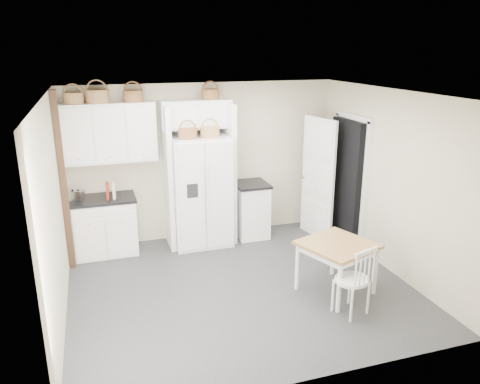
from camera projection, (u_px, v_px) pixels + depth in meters
name	position (u px, v px, depth m)	size (l,w,h in m)	color
floor	(240.00, 287.00, 6.42)	(4.50, 4.50, 0.00)	#2C2D31
ceiling	(240.00, 94.00, 5.64)	(4.50, 4.50, 0.00)	white
wall_back	(204.00, 162.00, 7.85)	(4.50, 4.50, 0.00)	#BEB290
wall_left	(54.00, 215.00, 5.38)	(4.00, 4.00, 0.00)	#BEB290
wall_right	(390.00, 182.00, 6.68)	(4.00, 4.00, 0.00)	#BEB290
refrigerator	(200.00, 191.00, 7.61)	(0.93, 0.75, 1.80)	white
base_cab_left	(105.00, 227.00, 7.34)	(0.95, 0.60, 0.88)	white
base_cab_right	(251.00, 210.00, 8.04)	(0.51, 0.62, 0.91)	white
dining_table	(336.00, 268.00, 6.19)	(0.84, 0.84, 0.70)	brown
windsor_chair	(352.00, 280.00, 5.67)	(0.44, 0.40, 0.89)	white
counter_left	(102.00, 199.00, 7.20)	(0.99, 0.64, 0.04)	black
counter_right	(251.00, 184.00, 7.90)	(0.56, 0.66, 0.04)	black
toaster	(76.00, 196.00, 7.04)	(0.24, 0.14, 0.16)	silver
cookbook_red	(108.00, 191.00, 7.11)	(0.04, 0.17, 0.25)	maroon
cookbook_cream	(114.00, 191.00, 7.14)	(0.04, 0.16, 0.24)	beige
basket_upper_a	(74.00, 98.00, 6.79)	(0.29, 0.29, 0.16)	#A0663A
basket_upper_b	(97.00, 96.00, 6.88)	(0.33, 0.33, 0.19)	#A0663A
basket_upper_c	(133.00, 96.00, 7.03)	(0.30, 0.30, 0.17)	brown
basket_bridge_b	(210.00, 94.00, 7.38)	(0.28, 0.28, 0.16)	brown
basket_fridge_a	(188.00, 134.00, 7.17)	(0.29, 0.29, 0.15)	brown
basket_fridge_b	(210.00, 132.00, 7.27)	(0.30, 0.30, 0.16)	#A0663A
upper_cabinet	(109.00, 133.00, 7.08)	(1.40, 0.34, 0.90)	white
bridge_cabinet	(196.00, 114.00, 7.40)	(1.12, 0.34, 0.45)	white
fridge_panel_left	(168.00, 178.00, 7.43)	(0.08, 0.60, 2.30)	white
fridge_panel_right	(229.00, 173.00, 7.72)	(0.08, 0.60, 2.30)	white
trim_post	(63.00, 183.00, 6.62)	(0.09, 0.09, 2.60)	#3C241A
doorway_void	(347.00, 182.00, 7.65)	(0.18, 0.85, 2.05)	black
door_slab	(318.00, 179.00, 7.85)	(0.80, 0.04, 2.05)	white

